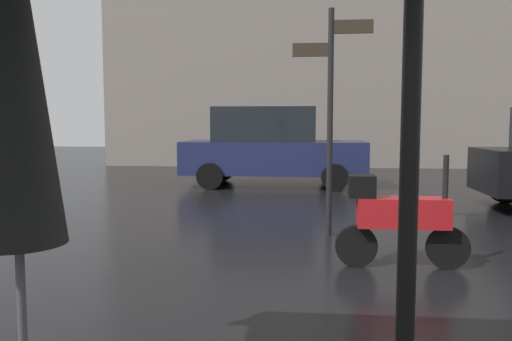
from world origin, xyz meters
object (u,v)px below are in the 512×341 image
object	(u,v)px
parked_scooter	(398,217)
street_signpost	(331,100)
parked_car_left	(271,146)
folded_patio_umbrella_near	(12,70)

from	to	relation	value
parked_scooter	street_signpost	size ratio (longest dim) A/B	0.46
parked_scooter	parked_car_left	xyz separation A→B (m)	(-1.88, 7.28, 0.42)
parked_scooter	parked_car_left	size ratio (longest dim) A/B	0.32
folded_patio_umbrella_near	parked_car_left	distance (m)	11.07
folded_patio_umbrella_near	street_signpost	xyz separation A→B (m)	(1.45, 5.31, 0.11)
parked_scooter	parked_car_left	bearing A→B (deg)	114.93
folded_patio_umbrella_near	street_signpost	size ratio (longest dim) A/B	0.86
folded_patio_umbrella_near	parked_scooter	bearing A→B (deg)	60.64
parked_scooter	street_signpost	xyz separation A→B (m)	(-0.67, 1.55, 1.33)
street_signpost	parked_scooter	bearing A→B (deg)	-66.57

